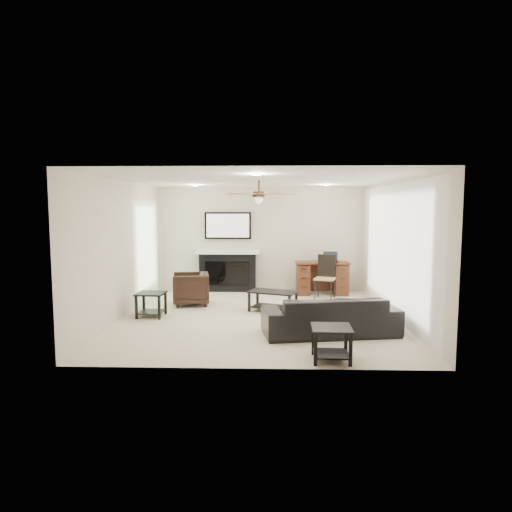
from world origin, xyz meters
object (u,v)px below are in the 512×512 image
(armchair, at_px, (191,289))
(desk, at_px, (322,278))
(fireplace_unit, at_px, (228,252))
(sofa, at_px, (330,315))
(coffee_table, at_px, (273,301))

(armchair, distance_m, desk, 3.11)
(fireplace_unit, distance_m, desk, 2.32)
(armchair, xyz_separation_m, fireplace_unit, (0.62, 1.58, 0.62))
(sofa, xyz_separation_m, coffee_table, (-0.90, 1.60, -0.11))
(armchair, height_order, coffee_table, armchair)
(armchair, xyz_separation_m, desk, (2.85, 1.25, 0.04))
(coffee_table, bearing_deg, armchair, -176.91)
(coffee_table, bearing_deg, desk, 78.48)
(sofa, distance_m, armchair, 3.37)
(armchair, distance_m, coffee_table, 1.79)
(coffee_table, xyz_separation_m, desk, (1.15, 1.80, 0.18))
(fireplace_unit, relative_size, desk, 1.57)
(coffee_table, relative_size, fireplace_unit, 0.47)
(fireplace_unit, xyz_separation_m, desk, (2.23, -0.33, -0.57))
(sofa, height_order, coffee_table, sofa)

